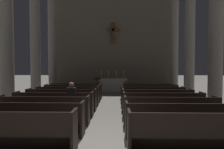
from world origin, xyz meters
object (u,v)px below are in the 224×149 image
Objects in this scene: lectern at (97,86)px; pew_right_row_5 at (157,100)px; pew_right_row_6 at (153,96)px; lone_worshipper at (72,98)px; pew_right_row_7 at (149,93)px; pew_left_row_2 at (29,119)px; column_right_third at (190,37)px; column_left_third at (35,38)px; pew_right_row_1 at (198,133)px; pew_left_row_1 at (8,131)px; column_right_second at (216,27)px; pew_left_row_6 at (68,96)px; candlestick_inner_right at (116,76)px; pew_right_row_4 at (163,105)px; altar at (112,85)px; candlestick_outer_right at (124,76)px; column_left_fourth at (52,44)px; pew_left_row_7 at (73,93)px; column_right_fourth at (174,44)px; pew_left_row_3 at (44,110)px; pew_right_row_2 at (181,120)px; column_left_second at (6,28)px; pew_right_row_8 at (146,91)px; candlestick_inner_left at (109,76)px; pew_left_row_8 at (77,91)px; pew_left_row_5 at (62,100)px; pew_right_row_3 at (171,111)px; pew_left_row_4 at (54,104)px; candlestick_outer_left at (101,76)px.

pew_right_row_5 is at bearing -58.18° from lectern.
lone_worshipper is at bearing -150.15° from pew_right_row_6.
pew_left_row_2 is at bearing -129.37° from pew_right_row_7.
pew_right_row_7 is 4.61m from column_right_third.
pew_right_row_1 is at bearing -48.43° from column_left_third.
pew_left_row_1 and pew_right_row_6 have the same top height.
pew_left_row_6 is at bearing 177.14° from column_right_second.
pew_right_row_4 is at bearing -76.22° from candlestick_inner_right.
candlestick_outer_right is (0.85, 0.00, 0.68)m from altar.
pew_right_row_5 is at bearing -44.81° from column_left_fourth.
pew_left_row_7 and pew_right_row_1 have the same top height.
candlestick_outer_right is at bearing 103.18° from pew_right_row_6.
column_right_fourth is 5.22m from candlestick_inner_right.
column_right_third is (6.89, 2.75, 3.24)m from pew_left_row_6.
candlestick_inner_right is (-1.76, 4.17, 0.74)m from pew_right_row_7.
pew_left_row_3 is 3.01m from pew_left_row_6.
pew_left_row_7 is 1.00× the size of pew_right_row_5.
column_left_second is (-6.89, 3.67, 3.24)m from pew_right_row_2.
pew_left_row_1 is at bearing -120.38° from pew_right_row_8.
candlestick_inner_right reaches higher than lone_worshipper.
lectern is (-3.09, 4.98, 0.07)m from pew_right_row_5.
pew_left_row_7 is at bearing 166.30° from pew_right_row_6.
column_left_third is at bearing -151.85° from candlestick_inner_left.
candlestick_inner_right is at bearing 75.59° from pew_left_row_2.
pew_right_row_5 is at bearing -69.08° from candlestick_inner_left.
column_left_third is (-6.89, 3.75, 3.24)m from pew_right_row_5.
pew_left_row_8 and pew_right_row_1 have the same top height.
pew_right_row_8 is 4.63× the size of candlestick_inner_left.
column_left_fourth reaches higher than pew_left_row_6.
pew_right_row_1 is at bearing -44.27° from pew_left_row_5.
pew_right_row_3 is at bearing -81.58° from candlestick_outer_right.
column_right_fourth is (0.00, 3.09, 0.00)m from column_right_third.
candlestick_outer_right reaches higher than pew_right_row_7.
pew_left_row_5 is 4.24m from pew_right_row_6.
candlestick_outer_right reaches higher than pew_right_row_1.
candlestick_inner_right is (0.60, 0.00, 0.00)m from candlestick_inner_left.
pew_right_row_1 and pew_right_row_7 have the same top height.
column_left_fourth is at bearing 127.90° from pew_right_row_3.
pew_right_row_4 and pew_right_row_8 have the same top height.
candlestick_inner_left is (1.76, 6.18, 0.74)m from pew_left_row_5.
pew_left_row_7 is at bearing 154.02° from pew_right_row_5.
column_right_third is at bearing -90.00° from column_right_fourth.
column_left_fourth is (-2.77, 3.83, 3.24)m from pew_left_row_8.
altar is at bearing 108.45° from pew_right_row_5.
candlestick_outer_right reaches higher than pew_right_row_3.
candlestick_inner_right reaches higher than pew_right_row_4.
pew_left_row_6 is at bearing -64.63° from column_left_fourth.
column_left_fourth reaches higher than pew_right_row_3.
pew_left_row_4 is 4.63× the size of candlestick_outer_left.
pew_left_row_2 is 8.46m from column_right_second.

